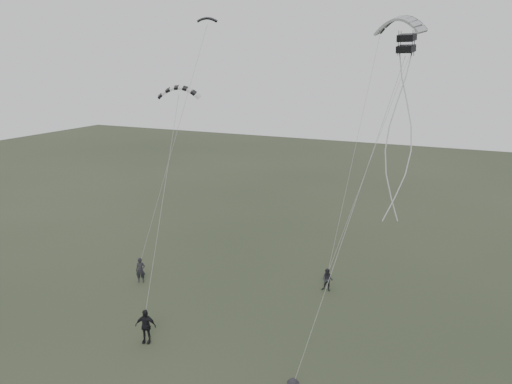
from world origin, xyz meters
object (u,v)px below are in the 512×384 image
at_px(flyer_right, 327,280).
at_px(flyer_left, 141,270).
at_px(kite_pale_large, 400,18).
at_px(kite_striped, 179,87).
at_px(flyer_center, 146,326).
at_px(kite_box, 406,43).
at_px(kite_dark_small, 207,18).

bearing_deg(flyer_right, flyer_left, -162.73).
bearing_deg(flyer_left, kite_pale_large, 4.63).
height_order(kite_pale_large, kite_striped, kite_pale_large).
height_order(flyer_center, kite_box, kite_box).
xyz_separation_m(flyer_right, kite_box, (4.89, -6.81, 14.32)).
bearing_deg(kite_dark_small, flyer_right, -42.24).
bearing_deg(kite_dark_small, flyer_left, -130.13).
bearing_deg(kite_dark_small, flyer_center, -102.42).
xyz_separation_m(kite_dark_small, kite_box, (14.98, -9.60, -2.15)).
relative_size(kite_striped, kite_box, 3.56).
height_order(flyer_left, kite_box, kite_box).
height_order(kite_striped, kite_box, kite_box).
xyz_separation_m(kite_dark_small, kite_pale_large, (12.52, 2.99, -0.20)).
relative_size(flyer_left, flyer_center, 0.90).
bearing_deg(flyer_center, flyer_right, 35.98).
relative_size(flyer_right, kite_dark_small, 1.07).
relative_size(flyer_left, kite_box, 2.37).
bearing_deg(kite_pale_large, flyer_center, -96.77).
distance_m(flyer_left, kite_pale_large, 23.61).
relative_size(flyer_center, kite_pale_large, 0.53).
distance_m(kite_dark_small, kite_box, 17.92).
xyz_separation_m(flyer_right, kite_pale_large, (2.43, 5.79, 16.27)).
distance_m(flyer_left, kite_dark_small, 17.80).
relative_size(flyer_left, kite_striped, 0.66).
distance_m(flyer_right, kite_striped, 15.28).
bearing_deg(kite_striped, kite_box, -41.67).
distance_m(kite_dark_small, kite_pale_large, 12.87).
relative_size(kite_dark_small, kite_pale_large, 0.39).
bearing_deg(flyer_left, kite_dark_small, 46.53).
bearing_deg(kite_striped, flyer_center, -98.91).
xyz_separation_m(kite_dark_small, kite_striped, (1.13, -5.56, -4.41)).
height_order(kite_dark_small, kite_pale_large, kite_pale_large).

